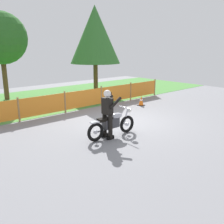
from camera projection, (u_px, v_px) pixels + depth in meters
ground at (124, 121)px, 10.71m from camera, size 24.00×24.00×0.02m
grass_verge at (50, 98)px, 15.39m from camera, size 24.00×7.20×0.01m
barrier_fence at (84, 98)px, 12.65m from camera, size 11.30×0.08×1.05m
tree_near_left at (1, 38)px, 14.17m from camera, size 2.96×2.96×5.03m
tree_near_right at (95, 35)px, 15.51m from camera, size 3.14×3.14×5.54m
motorcycle_lead at (112, 124)px, 8.74m from camera, size 2.06×0.61×0.98m
rider_lead at (108, 112)px, 8.50m from camera, size 0.57×0.56×1.69m
traffic_cone at (141, 101)px, 13.47m from camera, size 0.32×0.32×0.53m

